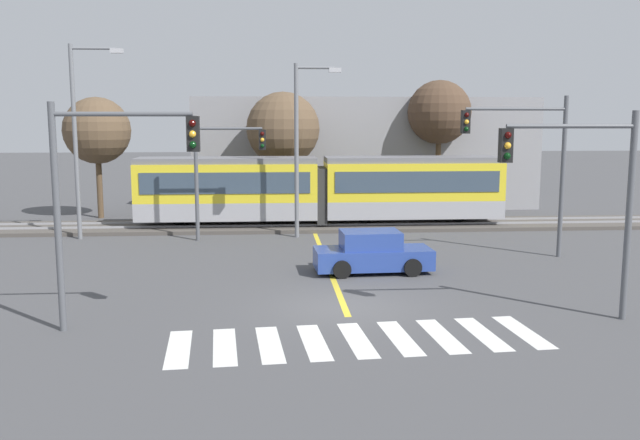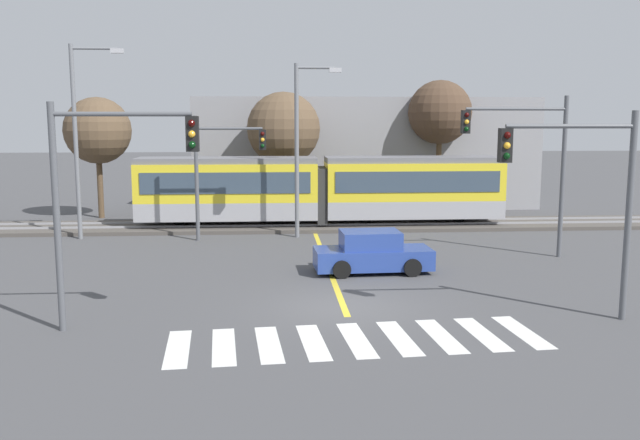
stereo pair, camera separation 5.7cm
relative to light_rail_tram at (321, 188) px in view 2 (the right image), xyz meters
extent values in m
plane|color=#474749|center=(-0.42, -15.06, -2.05)|extent=(200.00, 200.00, 0.00)
cube|color=#4C4742|center=(-0.42, 0.01, -1.96)|extent=(120.00, 4.00, 0.18)
cube|color=#939399|center=(-0.42, -0.71, -1.82)|extent=(120.00, 0.08, 0.10)
cube|color=#939399|center=(-0.42, 0.73, -1.82)|extent=(120.00, 0.08, 0.10)
cube|color=#9E9EA3|center=(-4.75, 0.01, -1.07)|extent=(9.00, 2.60, 0.90)
cube|color=yellow|center=(-4.75, 0.01, 0.33)|extent=(9.00, 2.60, 1.90)
cube|color=#384756|center=(-4.75, -1.31, 0.38)|extent=(8.28, 0.04, 1.04)
cube|color=slate|center=(-4.75, 0.01, 1.42)|extent=(9.00, 2.39, 0.28)
cylinder|color=black|center=(-2.27, 0.01, -1.52)|extent=(0.70, 0.20, 0.70)
cylinder|color=black|center=(-7.22, 0.01, -1.52)|extent=(0.70, 0.20, 0.70)
cube|color=#9E9EA3|center=(4.75, 0.01, -1.07)|extent=(9.00, 2.60, 0.90)
cube|color=yellow|center=(4.75, 0.01, 0.33)|extent=(9.00, 2.60, 1.90)
cube|color=#384756|center=(4.75, -1.31, 0.38)|extent=(8.28, 0.04, 1.04)
cube|color=slate|center=(4.75, 0.01, 1.42)|extent=(9.00, 2.39, 0.28)
cylinder|color=black|center=(7.22, 0.01, -1.52)|extent=(0.70, 0.20, 0.70)
cylinder|color=black|center=(2.27, 0.01, -1.52)|extent=(0.70, 0.20, 0.70)
cube|color=#2D2D2D|center=(0.00, 0.01, -0.37)|extent=(0.50, 2.34, 2.80)
cube|color=silver|center=(-4.81, -18.46, -2.04)|extent=(0.77, 2.83, 0.01)
cube|color=silver|center=(-3.71, -18.37, -2.04)|extent=(0.77, 2.83, 0.01)
cube|color=silver|center=(-2.61, -18.29, -2.04)|extent=(0.77, 2.83, 0.01)
cube|color=silver|center=(-1.52, -18.20, -2.04)|extent=(0.77, 2.83, 0.01)
cube|color=silver|center=(-0.42, -18.12, -2.04)|extent=(0.77, 2.83, 0.01)
cube|color=silver|center=(0.68, -18.03, -2.04)|extent=(0.77, 2.83, 0.01)
cube|color=silver|center=(1.77, -17.95, -2.04)|extent=(0.77, 2.83, 0.01)
cube|color=silver|center=(2.87, -17.87, -2.04)|extent=(0.77, 2.83, 0.01)
cube|color=silver|center=(3.97, -17.78, -2.04)|extent=(0.77, 2.83, 0.01)
cube|color=gold|center=(-0.42, -9.06, -2.05)|extent=(0.20, 14.13, 0.01)
cube|color=#284293|center=(1.12, -10.54, -1.53)|extent=(4.27, 1.88, 0.72)
cube|color=#284293|center=(1.02, -10.54, -0.85)|extent=(2.17, 1.61, 0.64)
cube|color=#384756|center=(2.01, -10.50, -0.85)|extent=(0.16, 1.43, 0.52)
cube|color=#384756|center=(0.98, -9.76, -0.85)|extent=(1.79, 0.12, 0.48)
cylinder|color=black|center=(2.34, -9.63, -1.73)|extent=(0.65, 0.25, 0.64)
cylinder|color=black|center=(2.41, -11.33, -1.73)|extent=(0.65, 0.25, 0.64)
cylinder|color=black|center=(-0.18, -9.75, -1.73)|extent=(0.65, 0.25, 0.64)
cylinder|color=black|center=(-0.11, -11.44, -1.73)|extent=(0.65, 0.25, 0.64)
cylinder|color=#515459|center=(-5.90, -3.45, 0.79)|extent=(0.18, 0.18, 5.67)
cylinder|color=#515459|center=(-4.40, -3.45, 3.04)|extent=(3.00, 0.12, 0.12)
cube|color=black|center=(-2.90, -3.45, 2.54)|extent=(0.32, 0.28, 0.90)
sphere|color=#360605|center=(-2.90, -3.60, 2.81)|extent=(0.18, 0.18, 0.18)
sphere|color=#F7AA26|center=(-2.90, -3.60, 2.54)|extent=(0.18, 0.18, 0.18)
sphere|color=black|center=(-2.90, -3.60, 2.27)|extent=(0.18, 0.18, 0.18)
cylinder|color=#515459|center=(9.04, -8.28, 1.16)|extent=(0.18, 0.18, 6.42)
cylinder|color=#515459|center=(7.04, -8.28, 3.85)|extent=(4.00, 0.12, 0.12)
cube|color=black|center=(5.04, -8.28, 3.35)|extent=(0.32, 0.28, 0.90)
sphere|color=#360605|center=(5.04, -8.43, 3.62)|extent=(0.18, 0.18, 0.18)
sphere|color=#F7AA26|center=(5.04, -8.43, 3.35)|extent=(0.18, 0.18, 0.18)
sphere|color=black|center=(5.04, -8.43, 3.08)|extent=(0.18, 0.18, 0.18)
cylinder|color=#515459|center=(-8.01, -16.78, 0.91)|extent=(0.18, 0.18, 5.92)
cylinder|color=#515459|center=(-6.26, -16.78, 3.56)|extent=(3.50, 0.12, 0.12)
cube|color=black|center=(-4.51, -16.78, 3.06)|extent=(0.32, 0.28, 0.90)
sphere|color=#360605|center=(-4.51, -16.93, 3.33)|extent=(0.18, 0.18, 0.18)
sphere|color=#F7AA26|center=(-4.51, -16.93, 3.06)|extent=(0.18, 0.18, 0.18)
sphere|color=black|center=(-4.51, -16.93, 2.79)|extent=(0.18, 0.18, 0.18)
cylinder|color=#515459|center=(7.14, -16.86, 0.81)|extent=(0.18, 0.18, 5.72)
cylinder|color=#515459|center=(5.39, -16.86, 3.25)|extent=(3.50, 0.12, 0.12)
cube|color=black|center=(3.64, -16.86, 2.75)|extent=(0.32, 0.28, 0.90)
sphere|color=#360605|center=(3.64, -17.01, 3.02)|extent=(0.18, 0.18, 0.18)
sphere|color=#F7AA26|center=(3.64, -17.01, 2.75)|extent=(0.18, 0.18, 0.18)
sphere|color=black|center=(3.64, -17.01, 2.48)|extent=(0.18, 0.18, 0.18)
cylinder|color=slate|center=(-11.41, -2.64, 2.37)|extent=(0.20, 0.20, 8.84)
cylinder|color=slate|center=(-10.39, -2.64, 6.60)|extent=(2.03, 0.12, 0.12)
cube|color=#B2B2B7|center=(-9.38, -2.64, 6.50)|extent=(0.56, 0.28, 0.20)
cylinder|color=slate|center=(-1.34, -2.88, 1.97)|extent=(0.20, 0.20, 8.03)
cylinder|color=slate|center=(-0.45, -2.88, 5.78)|extent=(1.78, 0.12, 0.12)
cube|color=#B2B2B7|center=(0.45, -2.88, 5.68)|extent=(0.56, 0.28, 0.20)
cylinder|color=brown|center=(-12.13, 4.28, 0.03)|extent=(0.32, 0.32, 4.16)
sphere|color=brown|center=(-12.13, 4.28, 2.85)|extent=(3.69, 3.69, 3.69)
cylinder|color=brown|center=(-1.81, 4.22, 0.03)|extent=(0.32, 0.32, 4.16)
sphere|color=brown|center=(-1.81, 4.22, 2.94)|extent=(4.14, 4.14, 4.14)
cylinder|color=brown|center=(7.40, 5.29, 0.54)|extent=(0.32, 0.32, 5.19)
sphere|color=#4C3828|center=(7.40, 5.29, 3.89)|extent=(3.74, 3.74, 3.74)
cube|color=gray|center=(3.39, 9.00, 1.37)|extent=(21.22, 6.00, 6.85)
camera|label=1|loc=(-2.55, -34.35, 3.40)|focal=38.00mm
camera|label=2|loc=(-2.50, -34.35, 3.40)|focal=38.00mm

